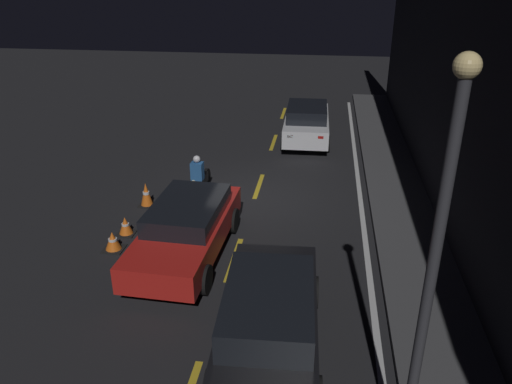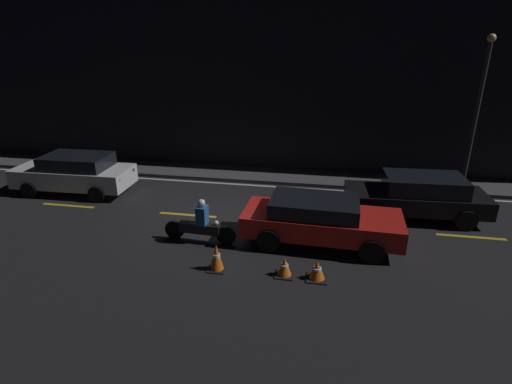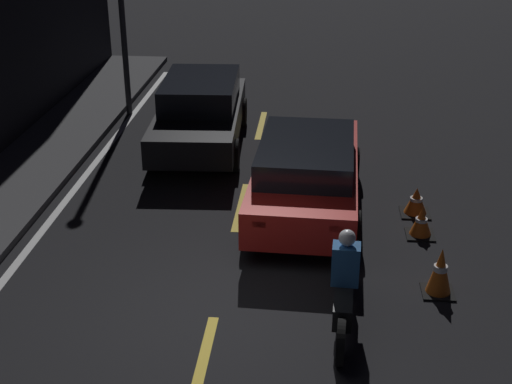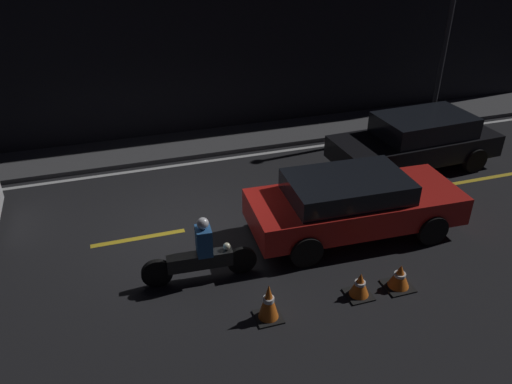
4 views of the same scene
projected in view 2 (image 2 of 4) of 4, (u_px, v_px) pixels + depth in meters
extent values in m
plane|color=black|center=(216.00, 217.00, 13.43)|extent=(56.00, 56.00, 0.00)
cube|color=#424244|center=(243.00, 174.00, 17.40)|extent=(28.00, 1.78, 0.13)
cube|color=black|center=(247.00, 86.00, 17.04)|extent=(28.00, 0.30, 7.34)
cube|color=gold|center=(68.00, 206.00, 14.33)|extent=(2.00, 0.14, 0.01)
cube|color=gold|center=(188.00, 215.00, 13.59)|extent=(2.00, 0.14, 0.01)
cube|color=gold|center=(321.00, 225.00, 12.85)|extent=(2.00, 0.14, 0.01)
cube|color=gold|center=(471.00, 237.00, 12.10)|extent=(2.00, 0.14, 0.01)
cube|color=silver|center=(237.00, 184.00, 16.38)|extent=(25.20, 0.14, 0.01)
cube|color=silver|center=(74.00, 176.00, 15.36)|extent=(4.42, 1.82, 0.70)
cube|color=black|center=(77.00, 161.00, 15.11)|extent=(2.45, 1.60, 0.49)
cube|color=red|center=(119.00, 179.00, 14.47)|extent=(0.06, 0.20, 0.10)
cube|color=red|center=(133.00, 170.00, 15.50)|extent=(0.06, 0.20, 0.10)
cylinder|color=black|center=(29.00, 190.00, 14.91)|extent=(0.62, 0.19, 0.62)
cylinder|color=black|center=(57.00, 176.00, 16.46)|extent=(0.62, 0.19, 0.62)
cylinder|color=black|center=(97.00, 194.00, 14.52)|extent=(0.62, 0.19, 0.62)
cylinder|color=black|center=(119.00, 179.00, 16.06)|extent=(0.62, 0.19, 0.62)
cube|color=red|center=(321.00, 223.00, 11.55)|extent=(4.59, 1.91, 0.61)
cube|color=black|center=(315.00, 206.00, 11.41)|extent=(2.55, 1.66, 0.43)
cube|color=red|center=(251.00, 204.00, 12.46)|extent=(0.07, 0.20, 0.10)
cube|color=red|center=(242.00, 219.00, 11.43)|extent=(0.07, 0.20, 0.10)
cylinder|color=black|center=(369.00, 224.00, 12.15)|extent=(0.68, 0.21, 0.67)
cylinder|color=black|center=(372.00, 252.00, 10.61)|extent=(0.68, 0.21, 0.67)
cylinder|color=black|center=(278.00, 216.00, 12.72)|extent=(0.68, 0.21, 0.67)
cylinder|color=black|center=(268.00, 241.00, 11.17)|extent=(0.68, 0.21, 0.67)
cube|color=black|center=(415.00, 200.00, 13.23)|extent=(4.57, 1.92, 0.58)
cube|color=black|center=(424.00, 184.00, 12.99)|extent=(2.54, 1.65, 0.54)
cube|color=red|center=(494.00, 206.00, 12.39)|extent=(0.07, 0.20, 0.10)
cube|color=red|center=(480.00, 193.00, 13.41)|extent=(0.07, 0.20, 0.10)
cylinder|color=black|center=(374.00, 216.00, 12.73)|extent=(0.68, 0.21, 0.67)
cylinder|color=black|center=(368.00, 196.00, 14.27)|extent=(0.68, 0.21, 0.67)
cylinder|color=black|center=(466.00, 221.00, 12.39)|extent=(0.68, 0.21, 0.67)
cylinder|color=black|center=(449.00, 200.00, 13.93)|extent=(0.68, 0.21, 0.67)
cylinder|color=black|center=(226.00, 236.00, 11.56)|extent=(0.58, 0.12, 0.58)
cylinder|color=black|center=(175.00, 230.00, 11.91)|extent=(0.59, 0.14, 0.58)
cube|color=black|center=(200.00, 228.00, 11.68)|extent=(1.25, 0.31, 0.30)
sphere|color=#F2EABF|center=(216.00, 223.00, 11.48)|extent=(0.14, 0.14, 0.14)
cube|color=#265999|center=(202.00, 215.00, 11.50)|extent=(0.30, 0.38, 0.55)
sphere|color=silver|center=(201.00, 203.00, 11.36)|extent=(0.22, 0.22, 0.22)
cube|color=black|center=(217.00, 269.00, 10.42)|extent=(0.46, 0.46, 0.03)
cone|color=orange|center=(217.00, 257.00, 10.29)|extent=(0.36, 0.36, 0.69)
cylinder|color=white|center=(216.00, 256.00, 10.28)|extent=(0.20, 0.20, 0.08)
cube|color=black|center=(284.00, 275.00, 10.17)|extent=(0.47, 0.47, 0.03)
cone|color=orange|center=(285.00, 266.00, 10.08)|extent=(0.36, 0.36, 0.47)
cylinder|color=white|center=(285.00, 265.00, 10.07)|extent=(0.20, 0.20, 0.06)
cube|color=black|center=(317.00, 278.00, 10.02)|extent=(0.51, 0.51, 0.03)
cone|color=orange|center=(317.00, 270.00, 9.93)|extent=(0.40, 0.40, 0.47)
cylinder|color=white|center=(317.00, 269.00, 9.92)|extent=(0.22, 0.22, 0.06)
cylinder|color=#333338|center=(474.00, 125.00, 14.05)|extent=(0.14, 0.14, 5.50)
sphere|color=#F9D88C|center=(492.00, 38.00, 13.00)|extent=(0.28, 0.28, 0.28)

